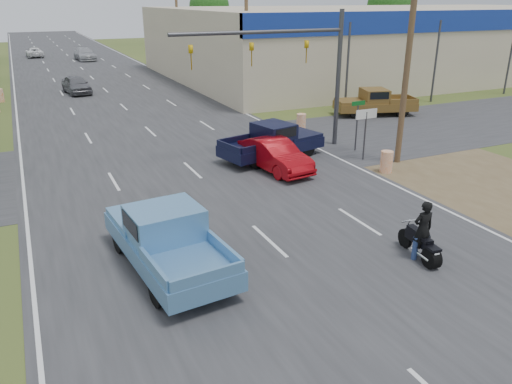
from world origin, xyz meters
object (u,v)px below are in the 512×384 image
blue_pickup (166,237)px  distant_car_white (34,53)px  navy_pickup (274,141)px  red_convertible (275,155)px  distant_car_grey (76,85)px  distant_car_silver (85,54)px  motorcycle (422,246)px  rider (422,232)px  brown_pickup (373,102)px

blue_pickup → distant_car_white: bearing=85.4°
navy_pickup → red_convertible: bearing=-38.3°
distant_car_grey → distant_car_white: 31.45m
blue_pickup → distant_car_grey: size_ratio=1.37×
distant_car_silver → navy_pickup: bearing=-90.3°
motorcycle → distant_car_white: distant_car_white is taller
red_convertible → distant_car_silver: distant_car_silver is taller
rider → blue_pickup: (-7.13, 2.89, 0.05)m
rider → navy_pickup: (0.67, 11.19, -0.02)m
motorcycle → navy_pickup: 11.26m
navy_pickup → distant_car_silver: navy_pickup is taller
blue_pickup → distant_car_white: 62.86m
rider → motorcycle: bearing=90.0°
red_convertible → blue_pickup: (-6.98, -6.56, 0.24)m
red_convertible → distant_car_white: size_ratio=0.97×
red_convertible → motorcycle: red_convertible is taller
red_convertible → motorcycle: bearing=-96.7°
brown_pickup → blue_pickup: bearing=144.9°
rider → distant_car_silver: (-2.18, 59.11, -0.13)m
blue_pickup → navy_pickup: bearing=41.4°
distant_car_white → rider: bearing=94.9°
navy_pickup → brown_pickup: (10.60, 5.87, 0.01)m
distant_car_grey → distant_car_white: size_ratio=0.96×
blue_pickup → brown_pickup: bearing=32.2°
rider → blue_pickup: 7.70m
brown_pickup → distant_car_grey: size_ratio=1.34×
motorcycle → distant_car_white: bearing=104.1°
motorcycle → navy_pickup: (0.68, 11.23, 0.44)m
blue_pickup → navy_pickup: 11.39m
red_convertible → brown_pickup: size_ratio=0.75×
brown_pickup → distant_car_grey: brown_pickup is taller
motorcycle → rider: 0.46m
distant_car_grey → red_convertible: bearing=-84.5°
brown_pickup → distant_car_grey: 24.49m
red_convertible → brown_pickup: (11.43, 7.61, 0.19)m
motorcycle → blue_pickup: (-7.13, 2.93, 0.50)m
red_convertible → blue_pickup: bearing=-144.3°
rider → distant_car_silver: 59.15m
blue_pickup → distant_car_white: blue_pickup is taller
blue_pickup → distant_car_silver: (4.96, 56.22, -0.18)m
navy_pickup → distant_car_white: bearing=176.1°
motorcycle → distant_car_white: size_ratio=0.45×
navy_pickup → blue_pickup: bearing=-56.1°
rider → brown_pickup: bearing=-116.3°
brown_pickup → distant_car_white: bearing=38.8°
rider → distant_car_silver: bearing=-80.7°
rider → distant_car_white: rider is taller
motorcycle → distant_car_grey: 34.92m
red_convertible → motorcycle: size_ratio=2.15×
red_convertible → distant_car_white: bearing=90.3°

